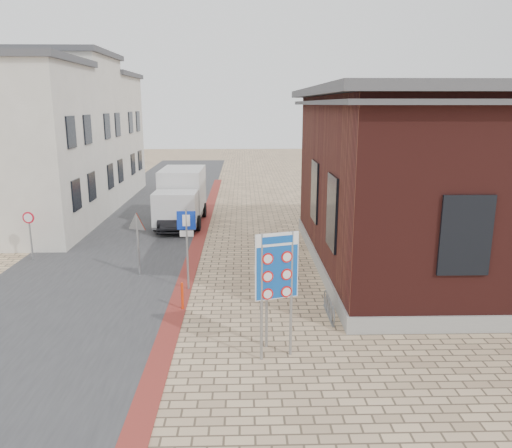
# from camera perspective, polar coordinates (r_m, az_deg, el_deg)

# --- Properties ---
(ground) EXTENTS (120.00, 120.00, 0.00)m
(ground) POSITION_cam_1_polar(r_m,az_deg,el_deg) (13.21, -1.80, -14.45)
(ground) COLOR tan
(ground) RESTS_ON ground
(road_strip) EXTENTS (7.00, 60.00, 0.02)m
(road_strip) POSITION_cam_1_polar(r_m,az_deg,el_deg) (27.94, -13.01, 0.39)
(road_strip) COLOR #38383A
(road_strip) RESTS_ON ground
(curb_strip) EXTENTS (0.60, 40.00, 0.02)m
(curb_strip) POSITION_cam_1_polar(r_m,az_deg,el_deg) (22.62, -6.76, -2.42)
(curb_strip) COLOR maroon
(curb_strip) RESTS_ON ground
(brick_building) EXTENTS (13.00, 13.00, 6.80)m
(brick_building) POSITION_cam_1_polar(r_m,az_deg,el_deg) (20.85, 23.88, 4.91)
(brick_building) COLOR gray
(brick_building) RESTS_ON ground
(townhouse_near) EXTENTS (7.40, 6.40, 8.30)m
(townhouse_near) POSITION_cam_1_polar(r_m,az_deg,el_deg) (26.21, -26.77, 7.67)
(townhouse_near) COLOR beige
(townhouse_near) RESTS_ON ground
(townhouse_mid) EXTENTS (7.40, 6.40, 9.10)m
(townhouse_mid) POSITION_cam_1_polar(r_m,az_deg,el_deg) (31.71, -22.29, 9.60)
(townhouse_mid) COLOR beige
(townhouse_mid) RESTS_ON ground
(townhouse_far) EXTENTS (7.40, 6.40, 8.30)m
(townhouse_far) POSITION_cam_1_polar(r_m,az_deg,el_deg) (37.40, -19.01, 9.70)
(townhouse_far) COLOR beige
(townhouse_far) RESTS_ON ground
(bike_rack) EXTENTS (0.08, 1.80, 0.60)m
(bike_rack) POSITION_cam_1_polar(r_m,az_deg,el_deg) (15.29, 8.35, -9.44)
(bike_rack) COLOR slate
(bike_rack) RESTS_ON ground
(sedan) EXTENTS (1.49, 4.15, 1.36)m
(sedan) POSITION_cam_1_polar(r_m,az_deg,el_deg) (25.77, -8.96, 1.01)
(sedan) COLOR black
(sedan) RESTS_ON ground
(box_truck) EXTENTS (2.40, 5.44, 2.83)m
(box_truck) POSITION_cam_1_polar(r_m,az_deg,el_deg) (26.73, -8.56, 3.18)
(box_truck) COLOR slate
(box_truck) RESTS_ON ground
(border_sign) EXTENTS (1.07, 0.37, 3.23)m
(border_sign) POSITION_cam_1_polar(r_m,az_deg,el_deg) (12.07, 2.39, -5.11)
(border_sign) COLOR gray
(border_sign) RESTS_ON ground
(essen_sign) EXTENTS (0.62, 0.26, 2.41)m
(essen_sign) POSITION_cam_1_polar(r_m,az_deg,el_deg) (12.83, 1.23, -7.48)
(essen_sign) COLOR gray
(essen_sign) RESTS_ON ground
(parking_sign) EXTENTS (0.63, 0.07, 2.84)m
(parking_sign) POSITION_cam_1_polar(r_m,az_deg,el_deg) (16.81, -7.92, -1.17)
(parking_sign) COLOR gray
(parking_sign) RESTS_ON ground
(yield_sign) EXTENTS (0.78, 0.40, 2.34)m
(yield_sign) POSITION_cam_1_polar(r_m,az_deg,el_deg) (18.61, -13.43, -0.57)
(yield_sign) COLOR gray
(yield_sign) RESTS_ON ground
(speed_sign) EXTENTS (0.48, 0.07, 2.02)m
(speed_sign) POSITION_cam_1_polar(r_m,az_deg,el_deg) (22.01, -24.44, -0.49)
(speed_sign) COLOR gray
(speed_sign) RESTS_ON ground
(bollard) EXTENTS (0.08, 0.08, 0.88)m
(bollard) POSITION_cam_1_polar(r_m,az_deg,el_deg) (15.68, -8.42, -8.15)
(bollard) COLOR red
(bollard) RESTS_ON ground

